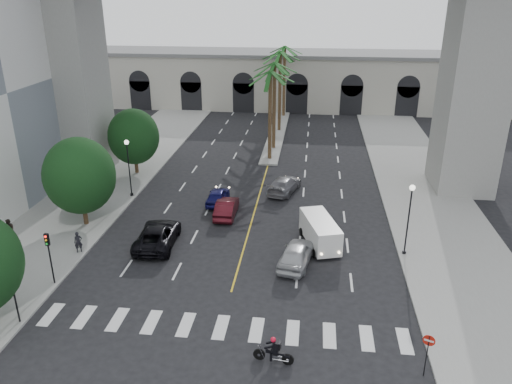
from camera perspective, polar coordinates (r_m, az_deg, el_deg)
name	(u,v)px	position (r m, az deg, el deg)	size (l,w,h in m)	color
ground	(226,311)	(30.05, -3.49, -13.44)	(140.00, 140.00, 0.00)	black
sidewalk_left	(89,199)	(46.99, -18.52, -0.74)	(8.00, 100.00, 0.15)	gray
sidewalk_right	(435,215)	(43.94, 19.80, -2.52)	(8.00, 100.00, 0.15)	gray
median	(277,134)	(64.54, 2.38, 6.60)	(2.00, 24.00, 0.20)	gray
pier_building	(286,79)	(80.21, 3.40, 12.73)	(71.00, 10.50, 8.50)	#B4AFA1
palm_a	(270,76)	(52.85, 1.66, 13.09)	(3.20, 3.20, 10.30)	#47331E
palm_b	(275,68)	(56.74, 2.14, 14.00)	(3.20, 3.20, 10.60)	#47331E
palm_c	(275,67)	(60.78, 2.17, 14.12)	(3.20, 3.20, 10.10)	#47331E
palm_d	(280,56)	(64.61, 2.80, 15.25)	(3.20, 3.20, 10.90)	#47331E
palm_e	(281,56)	(68.64, 2.82, 15.28)	(3.20, 3.20, 10.40)	#47331E
palm_f	(285,50)	(72.56, 3.31, 15.86)	(3.20, 3.20, 10.70)	#47331E
street_tree_mid	(80,176)	(40.52, -19.51, 1.77)	(5.44, 5.44, 7.21)	#382616
street_tree_far	(134,137)	(51.08, -13.81, 6.16)	(5.04, 5.04, 6.68)	#382616
lamp_post_left_far	(129,163)	(45.37, -14.36, 3.19)	(0.40, 0.40, 5.35)	black
lamp_post_right	(409,214)	(35.68, 17.09, -2.41)	(0.40, 0.40, 5.35)	black
traffic_signal_near	(12,286)	(30.65, -26.10, -9.58)	(0.25, 0.18, 3.65)	black
traffic_signal_far	(49,250)	(33.58, -22.60, -6.15)	(0.25, 0.18, 3.65)	black
motorcycle_rider	(275,351)	(26.21, 2.15, -17.72)	(2.09, 0.59, 1.51)	black
car_a	(296,254)	(34.21, 4.64, -7.07)	(1.89, 4.69, 1.60)	#A9AAAE
car_b	(227,208)	(41.23, -3.39, -1.81)	(1.53, 4.39, 1.45)	#410D14
car_c	(158,235)	(37.30, -11.18, -4.83)	(2.63, 5.70, 1.58)	black
car_d	(284,185)	(46.07, 3.24, 0.86)	(2.04, 5.01, 1.45)	slate
car_e	(218,196)	(43.70, -4.41, -0.47)	(1.60, 3.97, 1.35)	#111151
cargo_van	(320,231)	(36.60, 7.34, -4.49)	(3.16, 5.18, 2.07)	silver
pedestrian_a	(78,242)	(37.51, -19.64, -5.42)	(0.56, 0.37, 1.53)	black
pedestrian_b	(10,229)	(41.32, -26.34, -3.85)	(0.78, 0.61, 1.60)	black
do_not_enter_sign	(428,347)	(26.09, 19.06, -16.38)	(0.56, 0.25, 2.41)	black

